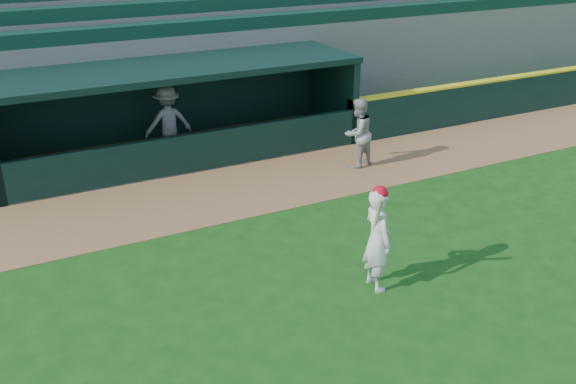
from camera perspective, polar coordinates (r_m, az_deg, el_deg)
name	(u,v)px	position (r m, az deg, el deg)	size (l,w,h in m)	color
ground	(331,295)	(11.08, 3.86, -9.13)	(120.00, 120.00, 0.00)	#154611
warning_track	(223,193)	(14.98, -5.82, -0.07)	(40.00, 3.00, 0.01)	olive
field_wall_right	(548,90)	(23.10, 22.09, 8.36)	(15.50, 0.30, 1.20)	black
wall_stripe_right	(551,72)	(22.97, 22.33, 9.87)	(15.50, 0.32, 0.06)	yellow
dugout_player_front	(358,133)	(16.31, 6.23, 5.23)	(0.87, 0.67, 1.78)	#A3A29D
dugout_player_inside	(168,122)	(17.16, -10.61, 6.13)	(1.24, 0.71, 1.91)	gray
dugout	(176,104)	(17.30, -9.90, 7.71)	(9.40, 2.80, 2.46)	slate
stands	(129,37)	(21.39, -13.97, 13.23)	(34.50, 6.25, 7.14)	slate
batter_at_plate	(377,238)	(10.92, 7.95, -4.06)	(0.57, 0.81, 1.92)	silver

